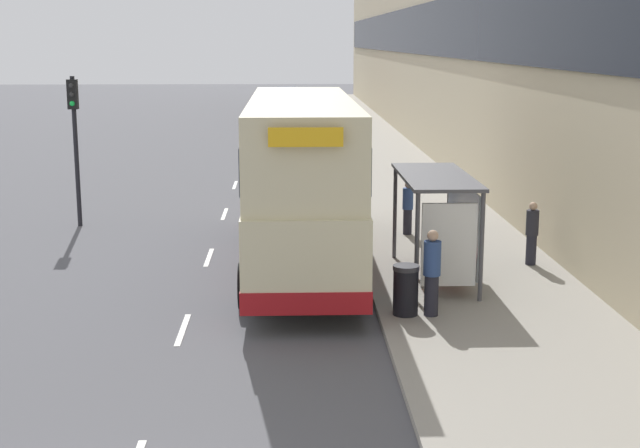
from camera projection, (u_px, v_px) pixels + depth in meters
name	position (u px, v px, depth m)	size (l,w,h in m)	color
pavement	(370.00, 148.00, 47.47)	(5.00, 93.00, 0.14)	gray
terrace_facade	(448.00, 16.00, 46.21)	(3.10, 93.00, 13.88)	#C6B793
lane_mark_1	(183.00, 330.00, 17.90)	(0.12, 2.00, 0.01)	silver
lane_mark_2	(209.00, 257.00, 23.84)	(0.12, 2.00, 0.01)	silver
lane_mark_3	(225.00, 214.00, 29.78)	(0.12, 2.00, 0.01)	silver
lane_mark_4	(235.00, 185.00, 35.72)	(0.12, 2.00, 0.01)	silver
bus_shelter	(445.00, 209.00, 20.66)	(1.60, 4.20, 2.48)	#4C4C51
double_decker_bus_near	(301.00, 179.00, 22.37)	(2.85, 11.30, 4.30)	beige
car_0	(286.00, 113.00, 60.42)	(2.06, 3.92, 1.67)	maroon
car_1	(284.00, 103.00, 69.74)	(2.03, 4.49, 1.78)	maroon
car_2	(287.00, 98.00, 75.75)	(2.02, 4.52, 1.82)	black
pedestrian_at_shelter	(532.00, 233.00, 22.39)	(0.32, 0.32, 1.61)	#23232D
pedestrian_1	(408.00, 207.00, 25.91)	(0.31, 0.31, 1.57)	#23232D
pedestrian_2	(432.00, 272.00, 18.21)	(0.36, 0.36, 1.80)	#23232D
litter_bin	(406.00, 290.00, 18.35)	(0.55, 0.55, 1.05)	black
traffic_light_far_kerb	(75.00, 126.00, 27.28)	(0.30, 0.32, 4.65)	black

